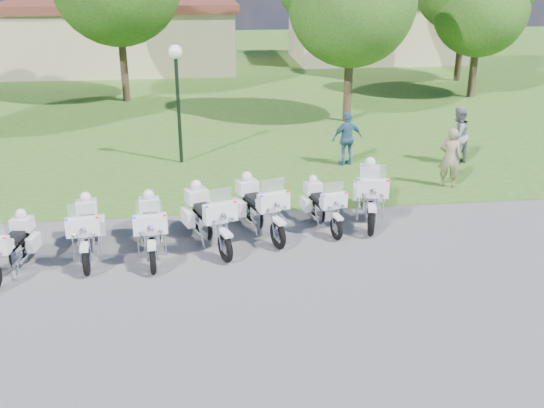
{
  "coord_description": "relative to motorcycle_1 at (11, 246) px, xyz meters",
  "views": [
    {
      "loc": [
        -1.1,
        -12.17,
        6.32
      ],
      "look_at": [
        0.47,
        1.2,
        0.95
      ],
      "focal_mm": 40.0,
      "sensor_mm": 36.0,
      "label": 1
    }
  ],
  "objects": [
    {
      "name": "motorcycle_6",
      "position": [
        7.21,
        1.66,
        -0.02
      ],
      "size": [
        0.97,
        2.09,
        1.42
      ],
      "rotation": [
        0.0,
        0.0,
        3.35
      ],
      "color": "black",
      "rests_on": "ground"
    },
    {
      "name": "lamp_post",
      "position": [
        3.49,
        7.46,
        2.36
      ],
      "size": [
        0.44,
        0.44,
        3.91
      ],
      "color": "black",
      "rests_on": "ground"
    },
    {
      "name": "motorcycle_2",
      "position": [
        1.51,
        0.61,
        0.05
      ],
      "size": [
        0.94,
        2.35,
        1.58
      ],
      "rotation": [
        0.0,
        0.0,
        3.26
      ],
      "color": "black",
      "rests_on": "ground"
    },
    {
      "name": "bystander_c",
      "position": [
        8.99,
        6.55,
        0.3
      ],
      "size": [
        1.13,
        0.67,
        1.81
      ],
      "primitive_type": "imported",
      "rotation": [
        0.0,
        0.0,
        3.37
      ],
      "color": "#366283",
      "rests_on": "ground"
    },
    {
      "name": "motorcycle_5",
      "position": [
        5.57,
        1.44,
        0.09
      ],
      "size": [
        1.33,
        2.4,
        1.67
      ],
      "rotation": [
        0.0,
        0.0,
        3.47
      ],
      "color": "black",
      "rests_on": "ground"
    },
    {
      "name": "motorcycle_1",
      "position": [
        0.0,
        0.0,
        0.0
      ],
      "size": [
        0.93,
        2.16,
        1.46
      ],
      "rotation": [
        0.0,
        0.0,
        2.98
      ],
      "color": "black",
      "rests_on": "ground"
    },
    {
      "name": "motorcycle_3",
      "position": [
        2.97,
        0.53,
        0.06
      ],
      "size": [
        0.9,
        2.39,
        1.61
      ],
      "rotation": [
        0.0,
        0.0,
        3.23
      ],
      "color": "black",
      "rests_on": "ground"
    },
    {
      "name": "building_east",
      "position": [
        16.36,
        29.73,
        1.46
      ],
      "size": [
        11.44,
        7.28,
        4.1
      ],
      "color": "#C6B78F",
      "rests_on": "ground"
    },
    {
      "name": "grass_lawn",
      "position": [
        5.36,
        26.73,
        -0.61
      ],
      "size": [
        100.0,
        48.0,
        0.01
      ],
      "primitive_type": "cube",
      "color": "#315A1C",
      "rests_on": "ground"
    },
    {
      "name": "building_west",
      "position": [
        -0.64,
        27.73,
        1.46
      ],
      "size": [
        14.56,
        8.32,
        4.1
      ],
      "color": "#C6B78F",
      "rests_on": "ground"
    },
    {
      "name": "ground",
      "position": [
        5.36,
        -0.27,
        -0.61
      ],
      "size": [
        100.0,
        100.0,
        0.0
      ],
      "primitive_type": "plane",
      "color": "#525256",
      "rests_on": "ground"
    },
    {
      "name": "motorcycle_4",
      "position": [
        4.29,
        0.9,
        0.09
      ],
      "size": [
        1.35,
        2.41,
        1.68
      ],
      "rotation": [
        0.0,
        0.0,
        3.48
      ],
      "color": "black",
      "rests_on": "ground"
    },
    {
      "name": "motorcycle_7",
      "position": [
        8.54,
        1.99,
        0.12
      ],
      "size": [
        1.23,
        2.58,
        1.76
      ],
      "rotation": [
        0.0,
        0.0,
        2.92
      ],
      "color": "black",
      "rests_on": "ground"
    },
    {
      "name": "bystander_b",
      "position": [
        12.67,
        6.28,
        0.36
      ],
      "size": [
        1.19,
        1.12,
        1.94
      ],
      "primitive_type": "imported",
      "rotation": [
        0.0,
        0.0,
        -2.59
      ],
      "color": "gray",
      "rests_on": "ground"
    },
    {
      "name": "bystander_a",
      "position": [
        11.55,
        4.12,
        0.3
      ],
      "size": [
        0.76,
        0.62,
        1.81
      ],
      "primitive_type": "imported",
      "rotation": [
        0.0,
        0.0,
        2.82
      ],
      "color": "gray",
      "rests_on": "ground"
    },
    {
      "name": "tree_3",
      "position": [
        17.76,
        16.76,
        4.07
      ],
      "size": [
        5.31,
        4.53,
        7.08
      ],
      "color": "#38281C",
      "rests_on": "ground"
    }
  ]
}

